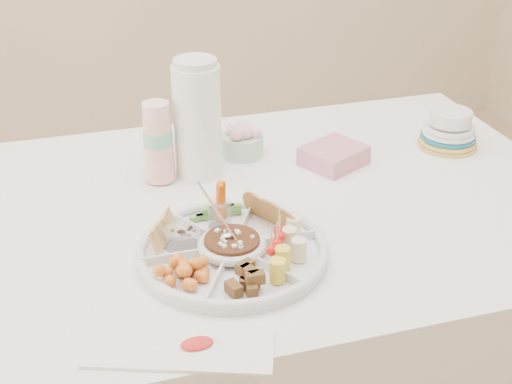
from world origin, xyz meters
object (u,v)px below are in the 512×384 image
object	(u,v)px
plate_stack	(449,129)
party_tray	(232,248)
dining_table	(257,331)
thermos	(197,117)

from	to	relation	value
plate_stack	party_tray	bearing A→B (deg)	-153.02
dining_table	plate_stack	distance (m)	0.73
thermos	party_tray	bearing A→B (deg)	-92.89
party_tray	plate_stack	bearing A→B (deg)	26.98
party_tray	dining_table	bearing A→B (deg)	60.61
dining_table	plate_stack	size ratio (longest dim) A/B	9.70
party_tray	plate_stack	distance (m)	0.77
party_tray	plate_stack	world-z (taller)	plate_stack
dining_table	plate_stack	world-z (taller)	plate_stack
party_tray	thermos	xyz separation A→B (m)	(0.02, 0.38, 0.13)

